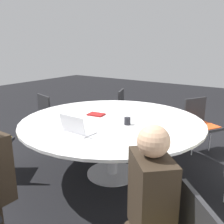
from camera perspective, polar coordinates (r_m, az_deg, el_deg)
ground_plane at (r=3.39m, az=-0.00°, el=-13.91°), size 16.00×16.00×0.00m
conference_table at (r=3.12m, az=-0.00°, el=-3.16°), size 2.25×2.25×0.75m
chair_3 at (r=4.10m, az=19.44°, el=-2.03°), size 0.59×0.58×0.84m
chair_4 at (r=4.64m, az=3.61°, el=0.77°), size 0.56×0.55×0.84m
chair_5 at (r=4.39m, az=-13.67°, el=-0.46°), size 0.52×0.54×0.84m
person_1 at (r=1.69m, az=8.35°, el=-19.23°), size 0.41×0.41×1.19m
laptop at (r=2.63m, az=-8.19°, el=-3.80°), size 0.23×0.34×0.21m
spiral_notebook at (r=3.31m, az=-3.64°, el=-0.56°), size 0.18×0.23×0.02m
coffee_cup at (r=2.91m, az=3.53°, el=-2.07°), size 0.07×0.07×0.09m
cell_phone at (r=2.99m, az=-9.83°, el=-2.58°), size 0.15×0.14×0.01m
handbag at (r=4.63m, az=12.00°, el=-4.22°), size 0.36×0.16×0.28m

